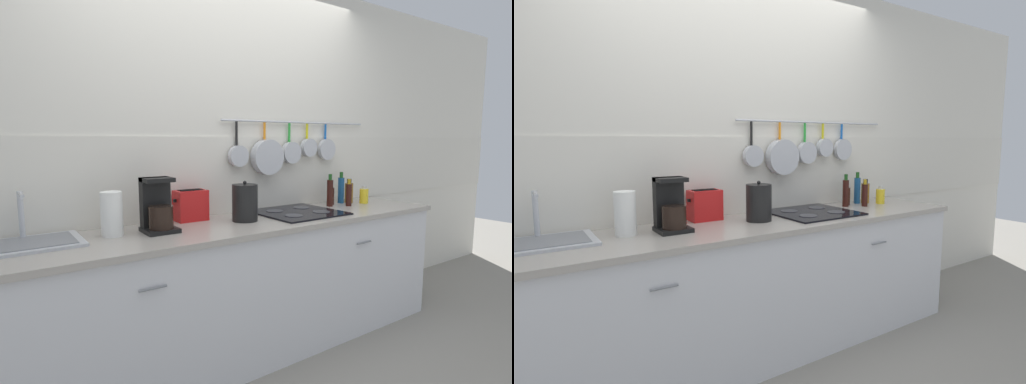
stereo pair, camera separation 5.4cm
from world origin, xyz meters
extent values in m
plane|color=gray|center=(0.00, 0.00, 0.00)|extent=(12.00, 12.00, 0.00)
cube|color=silver|center=(0.00, 0.36, 1.30)|extent=(7.20, 0.06, 2.60)
cube|color=silver|center=(0.00, 0.36, 1.16)|extent=(7.20, 0.07, 0.54)
cylinder|color=#B7BABF|center=(0.69, 0.31, 1.55)|extent=(1.42, 0.02, 0.02)
cylinder|color=black|center=(0.10, 0.31, 1.46)|extent=(0.02, 0.02, 0.17)
cylinder|color=#B7BABF|center=(0.10, 0.28, 1.30)|extent=(0.15, 0.05, 0.15)
cylinder|color=orange|center=(0.35, 0.31, 1.48)|extent=(0.02, 0.02, 0.12)
cylinder|color=#B7BABF|center=(0.35, 0.27, 1.29)|extent=(0.26, 0.07, 0.26)
cylinder|color=green|center=(0.59, 0.31, 1.47)|extent=(0.02, 0.02, 0.14)
cylinder|color=#B7BABF|center=(0.59, 0.28, 1.31)|extent=(0.17, 0.05, 0.17)
cylinder|color=gold|center=(0.77, 0.31, 1.48)|extent=(0.02, 0.02, 0.12)
cylinder|color=#B7BABF|center=(0.77, 0.28, 1.35)|extent=(0.14, 0.05, 0.14)
cylinder|color=#1959B2|center=(0.97, 0.31, 1.48)|extent=(0.02, 0.02, 0.12)
cylinder|color=#B7BABF|center=(0.97, 0.29, 1.33)|extent=(0.17, 0.04, 0.17)
cube|color=silver|center=(0.00, 0.00, 0.43)|extent=(3.05, 0.60, 0.86)
cylinder|color=slate|center=(-0.76, -0.31, 0.70)|extent=(0.14, 0.01, 0.01)
cylinder|color=slate|center=(0.76, -0.31, 0.70)|extent=(0.14, 0.01, 0.01)
cube|color=#A59E93|center=(0.00, 0.00, 0.87)|extent=(3.09, 0.64, 0.03)
cube|color=#B7BABF|center=(-1.25, 0.12, 0.90)|extent=(0.52, 0.37, 0.01)
cube|color=slate|center=(-1.25, 0.12, 0.91)|extent=(0.44, 0.29, 0.00)
cylinder|color=#B7BABF|center=(-1.25, 0.26, 1.02)|extent=(0.03, 0.03, 0.26)
cylinder|color=#B7BABF|center=(-1.25, 0.18, 1.14)|extent=(0.02, 0.15, 0.02)
cylinder|color=white|center=(-0.83, 0.09, 1.01)|extent=(0.12, 0.12, 0.24)
cube|color=black|center=(-0.59, 0.03, 0.90)|extent=(0.18, 0.19, 0.02)
cube|color=black|center=(-0.59, 0.09, 1.05)|extent=(0.17, 0.07, 0.31)
cylinder|color=black|center=(-0.59, 0.01, 0.98)|extent=(0.14, 0.14, 0.13)
cube|color=black|center=(-0.59, 0.05, 1.19)|extent=(0.17, 0.14, 0.02)
cube|color=red|center=(-0.29, 0.24, 0.99)|extent=(0.20, 0.13, 0.20)
cube|color=black|center=(-0.29, 0.21, 1.09)|extent=(0.15, 0.02, 0.00)
cube|color=black|center=(-0.29, 0.26, 1.09)|extent=(0.15, 0.02, 0.00)
cube|color=black|center=(-0.40, 0.24, 1.03)|extent=(0.02, 0.02, 0.02)
cylinder|color=black|center=(-0.01, 0.02, 1.01)|extent=(0.17, 0.17, 0.24)
sphere|color=black|center=(-0.01, 0.02, 1.14)|extent=(0.02, 0.02, 0.02)
cube|color=black|center=(0.45, 0.04, 0.90)|extent=(0.57, 0.54, 0.01)
cylinder|color=#38383D|center=(0.32, -0.07, 0.90)|extent=(0.12, 0.12, 0.00)
cylinder|color=#38383D|center=(0.58, -0.07, 0.90)|extent=(0.12, 0.12, 0.00)
cylinder|color=#38383D|center=(0.32, 0.14, 0.90)|extent=(0.12, 0.12, 0.00)
cylinder|color=#38383D|center=(0.58, 0.14, 0.90)|extent=(0.12, 0.12, 0.00)
cylinder|color=#33140F|center=(0.86, 0.12, 0.99)|extent=(0.05, 0.05, 0.21)
cylinder|color=#194C19|center=(0.86, 0.12, 1.12)|extent=(0.03, 0.03, 0.05)
cylinder|color=#33140F|center=(0.92, 0.18, 0.96)|extent=(0.06, 0.06, 0.14)
cylinder|color=#B28C19|center=(0.92, 0.18, 1.04)|extent=(0.03, 0.03, 0.03)
cylinder|color=#33140F|center=(0.99, 0.04, 0.98)|extent=(0.05, 0.05, 0.18)
cylinder|color=#B28C19|center=(0.99, 0.04, 1.08)|extent=(0.02, 0.02, 0.04)
cylinder|color=navy|center=(1.05, 0.18, 1.00)|extent=(0.05, 0.05, 0.21)
cylinder|color=#194C19|center=(1.05, 0.18, 1.13)|extent=(0.03, 0.03, 0.05)
cylinder|color=#8C5919|center=(1.12, 0.16, 0.97)|extent=(0.07, 0.07, 0.16)
cylinder|color=black|center=(1.12, 0.16, 1.07)|extent=(0.04, 0.04, 0.04)
cylinder|color=yellow|center=(1.20, 0.07, 0.95)|extent=(0.07, 0.07, 0.12)
cylinder|color=beige|center=(1.20, 0.07, 1.02)|extent=(0.04, 0.04, 0.03)
camera|label=1|loc=(-1.41, -2.11, 1.41)|focal=28.00mm
camera|label=2|loc=(-1.36, -2.14, 1.41)|focal=28.00mm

